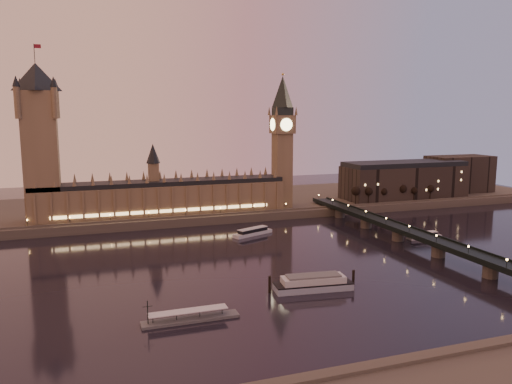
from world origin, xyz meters
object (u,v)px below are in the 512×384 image
(moored_barge, at_px, (313,283))
(cruise_boat_b, at_px, (424,236))
(cruise_boat_a, at_px, (253,232))
(pontoon_pier, at_px, (190,318))

(moored_barge, bearing_deg, cruise_boat_b, 36.62)
(cruise_boat_b, relative_size, moored_barge, 0.56)
(cruise_boat_a, distance_m, moored_barge, 107.68)
(cruise_boat_b, height_order, pontoon_pier, pontoon_pier)
(cruise_boat_a, xyz_separation_m, pontoon_pier, (-67.14, -122.94, -0.99))
(moored_barge, height_order, pontoon_pier, pontoon_pier)
(moored_barge, xyz_separation_m, pontoon_pier, (-59.78, -15.51, -2.10))
(cruise_boat_a, distance_m, cruise_boat_b, 110.60)
(cruise_boat_a, relative_size, moored_barge, 0.72)
(cruise_boat_a, distance_m, pontoon_pier, 140.08)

